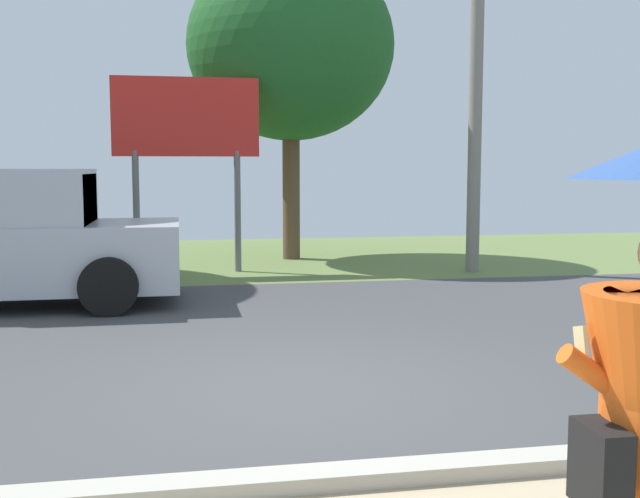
{
  "coord_description": "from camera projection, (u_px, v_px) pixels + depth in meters",
  "views": [
    {
      "loc": [
        -1.02,
        -6.28,
        1.89
      ],
      "look_at": [
        0.34,
        1.0,
        1.1
      ],
      "focal_mm": 42.69,
      "sensor_mm": 36.0,
      "label": 1
    }
  ],
  "objects": [
    {
      "name": "tree_center_back",
      "position": [
        291.0,
        47.0,
        15.5
      ],
      "size": [
        4.23,
        4.23,
        6.3
      ],
      "color": "brown",
      "rests_on": "ground_plane"
    },
    {
      "name": "utility_pole",
      "position": [
        476.0,
        94.0,
        13.65
      ],
      "size": [
        1.8,
        0.24,
        6.09
      ],
      "color": "gray",
      "rests_on": "ground_plane"
    },
    {
      "name": "ground_plane",
      "position": [
        264.0,
        325.0,
        9.41
      ],
      "size": [
        40.0,
        22.0,
        0.2
      ],
      "color": "#424244"
    },
    {
      "name": "roadside_billboard",
      "position": [
        186.0,
        131.0,
        13.56
      ],
      "size": [
        2.6,
        0.12,
        3.5
      ],
      "color": "slate",
      "rests_on": "ground_plane"
    }
  ]
}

